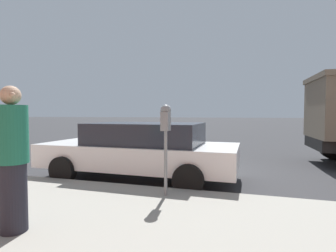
% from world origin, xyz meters
% --- Properties ---
extents(ground_plane, '(220.00, 220.00, 0.00)m').
position_xyz_m(ground_plane, '(0.00, 0.00, 0.00)').
color(ground_plane, '#333335').
extents(parking_meter, '(0.21, 0.19, 1.64)m').
position_xyz_m(parking_meter, '(-2.69, -0.39, 1.41)').
color(parking_meter, gray).
rests_on(parking_meter, sidewalk).
extents(car_white, '(2.18, 4.87, 1.40)m').
position_xyz_m(car_white, '(-1.13, 0.74, 0.75)').
color(car_white, silver).
rests_on(car_white, ground_plane).
extents(pedestrian, '(0.38, 0.38, 1.82)m').
position_xyz_m(pedestrian, '(-4.63, 1.01, 1.07)').
color(pedestrian, '#23232D').
rests_on(pedestrian, sidewalk).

